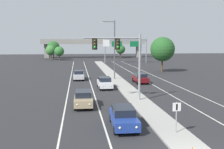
# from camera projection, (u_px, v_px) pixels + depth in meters

# --- Properties ---
(median_island) EXTENTS (2.40, 110.00, 0.15)m
(median_island) POSITION_uv_depth(u_px,v_px,m) (133.00, 95.00, 32.19)
(median_island) COLOR #9E9B93
(median_island) RESTS_ON ground
(lane_stripe_oncoming_center) EXTENTS (0.14, 100.00, 0.01)m
(lane_stripe_oncoming_center) POSITION_uv_depth(u_px,v_px,m) (92.00, 86.00, 38.48)
(lane_stripe_oncoming_center) COLOR silver
(lane_stripe_oncoming_center) RESTS_ON ground
(lane_stripe_receding_center) EXTENTS (0.14, 100.00, 0.01)m
(lane_stripe_receding_center) POSITION_uv_depth(u_px,v_px,m) (153.00, 85.00, 39.70)
(lane_stripe_receding_center) COLOR silver
(lane_stripe_receding_center) RESTS_ON ground
(edge_stripe_left) EXTENTS (0.14, 100.00, 0.01)m
(edge_stripe_left) POSITION_uv_depth(u_px,v_px,m) (69.00, 87.00, 38.05)
(edge_stripe_left) COLOR silver
(edge_stripe_left) RESTS_ON ground
(edge_stripe_right) EXTENTS (0.14, 100.00, 0.01)m
(edge_stripe_right) POSITION_uv_depth(u_px,v_px,m) (174.00, 85.00, 40.13)
(edge_stripe_right) COLOR silver
(edge_stripe_right) RESTS_ON ground
(overhead_signal_mast) EXTENTS (6.25, 0.44, 7.20)m
(overhead_signal_mast) POSITION_uv_depth(u_px,v_px,m) (122.00, 53.00, 28.16)
(overhead_signal_mast) COLOR gray
(overhead_signal_mast) RESTS_ON median_island
(median_sign_post) EXTENTS (0.60, 0.10, 2.20)m
(median_sign_post) POSITION_uv_depth(u_px,v_px,m) (176.00, 113.00, 18.33)
(median_sign_post) COLOR gray
(median_sign_post) RESTS_ON median_island
(street_lamp_median) EXTENTS (2.58, 0.28, 10.00)m
(street_lamp_median) POSITION_uv_depth(u_px,v_px,m) (113.00, 46.00, 44.88)
(street_lamp_median) COLOR #4C4C51
(street_lamp_median) RESTS_ON median_island
(car_oncoming_blue) EXTENTS (1.92, 4.51, 1.58)m
(car_oncoming_blue) POSITION_uv_depth(u_px,v_px,m) (123.00, 117.00, 19.99)
(car_oncoming_blue) COLOR navy
(car_oncoming_blue) RESTS_ON ground
(car_oncoming_tan) EXTENTS (1.91, 4.51, 1.58)m
(car_oncoming_tan) POSITION_uv_depth(u_px,v_px,m) (83.00, 98.00, 26.53)
(car_oncoming_tan) COLOR tan
(car_oncoming_tan) RESTS_ON ground
(car_oncoming_white) EXTENTS (1.90, 4.50, 1.58)m
(car_oncoming_white) POSITION_uv_depth(u_px,v_px,m) (105.00, 83.00, 36.85)
(car_oncoming_white) COLOR silver
(car_oncoming_white) RESTS_ON ground
(car_oncoming_silver) EXTENTS (1.87, 4.49, 1.58)m
(car_oncoming_silver) POSITION_uv_depth(u_px,v_px,m) (79.00, 75.00, 45.35)
(car_oncoming_silver) COLOR #B7B7BC
(car_oncoming_silver) RESTS_ON ground
(car_receding_darkred) EXTENTS (1.88, 4.49, 1.58)m
(car_receding_darkred) POSITION_uv_depth(u_px,v_px,m) (140.00, 78.00, 41.69)
(car_receding_darkred) COLOR #5B0F14
(car_receding_darkred) RESTS_ON ground
(highway_sign_gantry) EXTENTS (13.28, 0.42, 7.50)m
(highway_sign_gantry) POSITION_uv_depth(u_px,v_px,m) (126.00, 43.00, 80.67)
(highway_sign_gantry) COLOR gray
(highway_sign_gantry) RESTS_ON ground
(overpass_bridge) EXTENTS (42.40, 6.40, 7.65)m
(overpass_bridge) POSITION_uv_depth(u_px,v_px,m) (94.00, 44.00, 108.58)
(overpass_bridge) COLOR gray
(overpass_bridge) RESTS_ON ground
(tree_far_left_a) EXTENTS (3.67, 3.67, 5.31)m
(tree_far_left_a) POSITION_uv_depth(u_px,v_px,m) (51.00, 50.00, 95.21)
(tree_far_left_a) COLOR #4C3823
(tree_far_left_a) RESTS_ON ground
(tree_far_left_c) EXTENTS (3.42, 3.42, 4.95)m
(tree_far_left_c) POSITION_uv_depth(u_px,v_px,m) (59.00, 51.00, 91.65)
(tree_far_left_c) COLOR #4C3823
(tree_far_left_c) RESTS_ON ground
(tree_far_right_c) EXTENTS (3.82, 3.82, 5.53)m
(tree_far_right_c) POSITION_uv_depth(u_px,v_px,m) (120.00, 49.00, 105.41)
(tree_far_right_c) COLOR #4C3823
(tree_far_right_c) RESTS_ON ground
(tree_far_right_b) EXTENTS (5.25, 5.25, 7.59)m
(tree_far_right_b) POSITION_uv_depth(u_px,v_px,m) (163.00, 49.00, 56.26)
(tree_far_right_b) COLOR #4C3823
(tree_far_right_b) RESTS_ON ground
(tree_far_left_b) EXTENTS (4.72, 4.72, 6.83)m
(tree_far_left_b) POSITION_uv_depth(u_px,v_px,m) (53.00, 47.00, 97.23)
(tree_far_left_b) COLOR #4C3823
(tree_far_left_b) RESTS_ON ground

